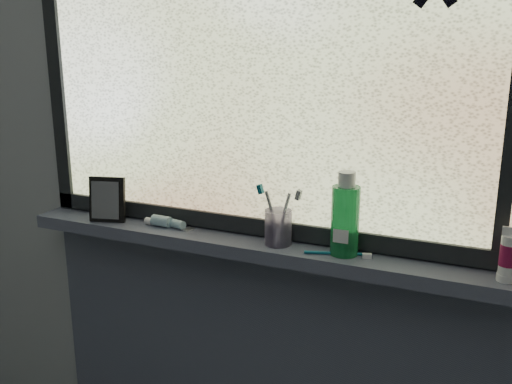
{
  "coord_description": "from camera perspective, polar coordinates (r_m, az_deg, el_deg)",
  "views": [
    {
      "loc": [
        0.59,
        -0.19,
        1.59
      ],
      "look_at": [
        0.04,
        1.05,
        1.22
      ],
      "focal_mm": 40.0,
      "sensor_mm": 36.0,
      "label": 1
    }
  ],
  "objects": [
    {
      "name": "mouthwash_bottle",
      "position": [
        1.54,
        8.93,
        -2.16
      ],
      "size": [
        0.08,
        0.08,
        0.19
      ],
      "primitive_type": "cylinder",
      "rotation": [
        0.0,
        0.0,
        0.09
      ],
      "color": "green",
      "rests_on": "windowsill"
    },
    {
      "name": "toothpaste_tube",
      "position": [
        1.79,
        -8.87,
        -2.97
      ],
      "size": [
        0.2,
        0.06,
        0.04
      ],
      "primitive_type": null,
      "rotation": [
        0.0,
        0.0,
        -0.12
      ],
      "color": "white",
      "rests_on": "windowsill"
    },
    {
      "name": "frame_bottom",
      "position": [
        1.67,
        2.06,
        -3.65
      ],
      "size": [
        1.6,
        0.03,
        0.05
      ],
      "primitive_type": "cube",
      "color": "black",
      "rests_on": "windowsill"
    },
    {
      "name": "frame_left",
      "position": [
        2.01,
        -19.36,
        12.62
      ],
      "size": [
        0.05,
        0.03,
        1.1
      ],
      "primitive_type": "cube",
      "color": "black",
      "rests_on": "wall_back"
    },
    {
      "name": "cream_tube",
      "position": [
        1.5,
        23.93,
        -5.56
      ],
      "size": [
        0.05,
        0.05,
        0.1
      ],
      "primitive_type": "cylinder",
      "rotation": [
        0.0,
        0.0,
        0.31
      ],
      "color": "silver",
      "rests_on": "windowsill"
    },
    {
      "name": "windowsill",
      "position": [
        1.65,
        1.42,
        -5.79
      ],
      "size": [
        1.62,
        0.14,
        0.04
      ],
      "primitive_type": "cube",
      "color": "#494E62",
      "rests_on": "wall_back"
    },
    {
      "name": "toothbrush_lying",
      "position": [
        1.57,
        7.77,
        -6.0
      ],
      "size": [
        0.19,
        0.08,
        0.01
      ],
      "primitive_type": null,
      "rotation": [
        0.0,
        0.0,
        0.31
      ],
      "color": "#0C5D73",
      "rests_on": "windowsill"
    },
    {
      "name": "vanity_mirror",
      "position": [
        1.88,
        -14.66,
        -0.72
      ],
      "size": [
        0.13,
        0.09,
        0.14
      ],
      "primitive_type": "cube",
      "rotation": [
        0.0,
        0.0,
        0.27
      ],
      "color": "black",
      "rests_on": "windowsill"
    },
    {
      "name": "toothbrush_cup",
      "position": [
        1.62,
        2.23,
        -3.55
      ],
      "size": [
        0.08,
        0.08,
        0.1
      ],
      "primitive_type": "cylinder",
      "rotation": [
        0.0,
        0.0,
        -0.02
      ],
      "color": "#9E8CB9",
      "rests_on": "windowsill"
    },
    {
      "name": "window_pane",
      "position": [
        1.59,
        2.28,
        13.02
      ],
      "size": [
        1.5,
        0.01,
        1.0
      ],
      "primitive_type": "cube",
      "color": "silver",
      "rests_on": "wall_back"
    },
    {
      "name": "wall_back",
      "position": [
        1.64,
        2.48,
        3.25
      ],
      "size": [
        3.0,
        0.01,
        2.5
      ],
      "primitive_type": "cube",
      "color": "#9EA3A8",
      "rests_on": "ground"
    }
  ]
}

